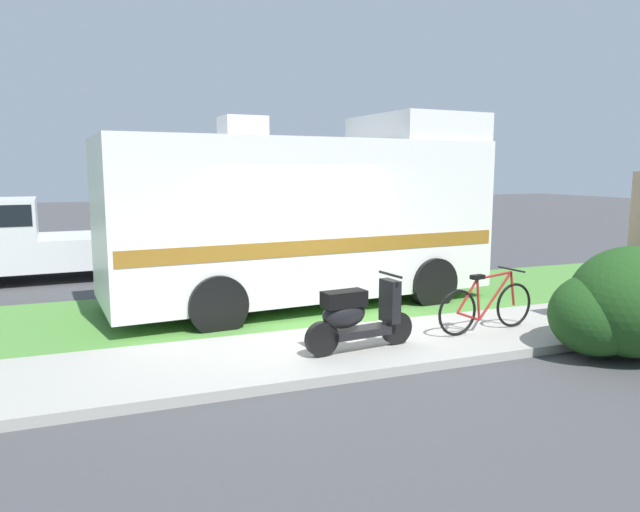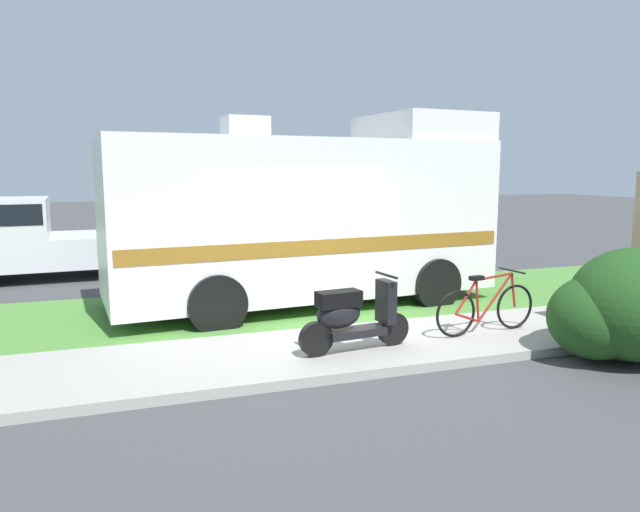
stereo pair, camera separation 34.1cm
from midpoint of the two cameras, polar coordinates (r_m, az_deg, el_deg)
The scene contains 9 objects.
ground_plane at distance 8.99m, azimuth 0.45°, elevation -7.29°, with size 80.00×80.00×0.00m, color #424244.
sidewalk at distance 7.90m, azimuth 3.40°, elevation -9.08°, with size 24.00×2.00×0.12m.
grass_strip at distance 10.36m, azimuth -2.33°, elevation -4.95°, with size 24.00×3.40×0.08m.
motorhome_rv at distance 10.39m, azimuth -0.29°, elevation 3.99°, with size 6.83×2.95×3.43m.
scooter at distance 7.55m, azimuth 4.38°, elevation -5.82°, with size 1.57×0.51×0.97m.
bicycle at distance 8.74m, azimuth 16.85°, elevation -4.77°, with size 1.71×0.52×0.88m.
pickup_truck_near at distance 14.53m, azimuth -25.71°, elevation 1.76°, with size 5.87×2.48×1.80m.
bush_by_porch at distance 8.46m, azimuth 28.95°, elevation -4.63°, with size 2.02×1.51×1.43m.
bottle_green at distance 10.33m, azimuth 26.40°, elevation -4.88°, with size 0.06×0.06×0.22m.
Camera 2 is at (-2.74, -8.22, 2.43)m, focal length 33.07 mm.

